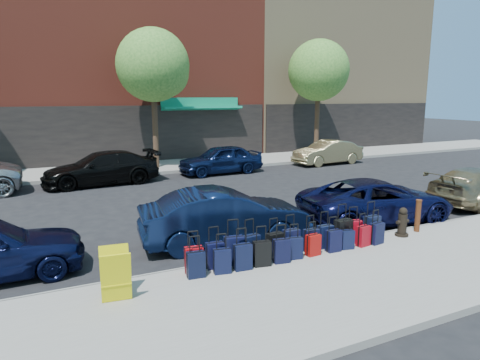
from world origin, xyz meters
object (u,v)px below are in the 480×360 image
display_rack (116,275)px  car_far_3 (328,152)px  car_near_1 (225,217)px  fire_hydrant (402,223)px  tree_center (156,67)px  bollard (418,215)px  tree_right (320,72)px  suitcase_front_5 (291,241)px  car_near_2 (377,201)px  car_far_2 (221,159)px  car_far_1 (101,168)px

display_rack → car_far_3: bearing=47.6°
car_far_3 → car_near_1: bearing=-50.9°
fire_hydrant → tree_center: bearing=102.2°
bollard → car_far_3: bearing=63.8°
tree_right → suitcase_front_5: tree_right is taller
tree_center → car_near_1: (-1.57, -12.50, -4.67)m
car_near_2 → car_far_2: (-1.03, 10.10, 0.05)m
display_rack → car_far_2: car_far_2 is taller
tree_right → car_far_2: bearing=-161.9°
suitcase_front_5 → fire_hydrant: suitcase_front_5 is taller
bollard → car_far_3: size_ratio=0.22×
car_near_1 → car_far_3: car_near_1 is taller
car_far_1 → car_far_3: car_far_1 is taller
bollard → car_near_1: bearing=160.3°
tree_center → car_near_1: tree_center is taller
car_near_2 → car_far_3: (5.85, 10.24, 0.02)m
bollard → car_near_2: bearing=90.1°
car_far_2 → tree_right: bearing=105.7°
display_rack → car_near_2: car_near_2 is taller
tree_right → fire_hydrant: 17.04m
bollard → car_far_1: bearing=121.2°
car_near_2 → car_far_2: bearing=12.8°
display_rack → car_far_1: size_ratio=0.19×
suitcase_front_5 → bollard: size_ratio=1.05×
bollard → suitcase_front_5: bearing=178.8°
car_near_1 → car_far_2: 10.71m
fire_hydrant → car_far_3: car_far_3 is taller
car_far_2 → car_far_3: size_ratio=1.02×
tree_center → car_near_1: bearing=-97.2°
fire_hydrant → display_rack: size_ratio=0.81×
tree_center → tree_right: same height
car_near_1 → car_far_3: 14.87m
bollard → car_near_1: (-5.13, 1.84, 0.12)m
car_far_2 → car_near_1: bearing=-24.9°
car_near_1 → car_near_2: bearing=-85.6°
display_rack → car_far_2: (7.39, 12.26, 0.10)m
suitcase_front_5 → car_far_3: size_ratio=0.23×
tree_center → bollard: size_ratio=7.87×
bollard → car_far_1: 13.46m
car_far_1 → bollard: bearing=27.0°
suitcase_front_5 → tree_right: bearing=51.6°
tree_right → car_far_2: tree_right is taller
tree_center → suitcase_front_5: tree_center is taller
car_far_1 → tree_right: bearing=97.3°
fire_hydrant → car_far_1: bearing=119.4°
tree_center → car_far_3: bearing=-14.7°
tree_center → fire_hydrant: size_ratio=9.09×
car_far_2 → suitcase_front_5: bearing=-17.4°
tree_center → car_near_2: bearing=-74.4°
tree_right → car_far_2: 9.60m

